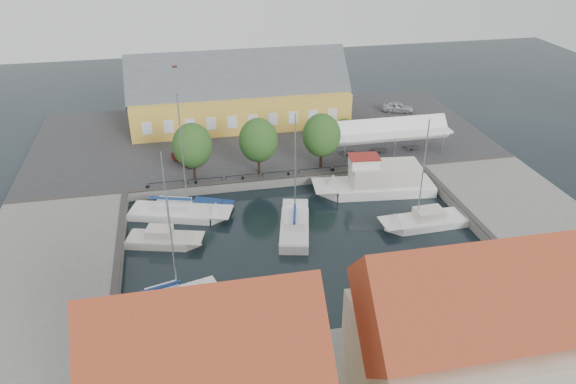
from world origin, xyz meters
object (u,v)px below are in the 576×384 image
object	(u,v)px
car_red	(185,158)
west_boat_a	(178,214)
warehouse	(234,97)
trawler	(378,183)
launch_nw	(212,206)
tent_canopy	(390,131)
launch_sw	(149,341)
car_silver	(398,107)
east_boat_b	(425,223)
center_sailboat	(295,228)
west_boat_b	(163,241)
west_boat_d	(169,303)

from	to	relation	value
car_red	west_boat_a	xyz separation A→B (m)	(-1.22, -10.21, -1.36)
warehouse	car_red	world-z (taller)	warehouse
trawler	launch_nw	world-z (taller)	trawler
tent_canopy	car_red	xyz separation A→B (m)	(-23.86, 1.72, -2.05)
warehouse	launch_sw	distance (m)	41.66
west_boat_a	trawler	bearing A→B (deg)	2.46
launch_sw	warehouse	bearing A→B (deg)	74.45
trawler	car_silver	bearing A→B (deg)	63.34
warehouse	tent_canopy	size ratio (longest dim) A/B	2.04
warehouse	tent_canopy	distance (m)	21.63
west_boat_a	launch_nw	distance (m)	3.65
car_red	car_silver	bearing A→B (deg)	-9.80
car_silver	car_red	bearing A→B (deg)	130.59
east_boat_b	west_boat_a	world-z (taller)	west_boat_a
warehouse	launch_sw	xyz separation A→B (m)	(-11.11, -39.92, -4.34)
car_red	launch_sw	distance (m)	28.09
launch_nw	launch_sw	bearing A→B (deg)	-107.75
car_red	center_sailboat	distance (m)	18.01
car_red	west_boat_b	bearing A→B (deg)	-130.34
center_sailboat	west_boat_b	size ratio (longest dim) A/B	1.23
tent_canopy	east_boat_b	bearing A→B (deg)	-97.35
tent_canopy	launch_nw	xyz separation A→B (m)	(-21.67, -7.22, -3.59)
center_sailboat	west_boat_a	distance (m)	11.81
center_sailboat	launch_sw	bearing A→B (deg)	-136.76
tent_canopy	west_boat_b	world-z (taller)	west_boat_b
tent_canopy	west_boat_a	size ratio (longest dim) A/B	1.06
trawler	west_boat_a	distance (m)	21.11
trawler	east_boat_b	xyz separation A→B (m)	(2.07, -7.46, -0.76)
car_red	center_sailboat	size ratio (longest dim) A/B	0.32
center_sailboat	west_boat_a	world-z (taller)	west_boat_a
car_silver	car_red	size ratio (longest dim) A/B	1.12
launch_nw	warehouse	bearing A→B (deg)	76.46
launch_sw	launch_nw	size ratio (longest dim) A/B	1.08
tent_canopy	west_boat_d	size ratio (longest dim) A/B	1.35
warehouse	car_silver	bearing A→B (deg)	-2.52
car_silver	east_boat_b	world-z (taller)	east_boat_b
west_boat_a	west_boat_b	distance (m)	5.00
car_red	west_boat_a	world-z (taller)	west_boat_a
west_boat_b	launch_nw	size ratio (longest dim) A/B	2.14
west_boat_b	tent_canopy	bearing A→B (deg)	26.53
east_boat_b	car_red	bearing A→B (deg)	142.60
warehouse	tent_canopy	world-z (taller)	warehouse
car_red	warehouse	bearing A→B (deg)	29.01
tent_canopy	west_boat_b	size ratio (longest dim) A/B	1.44
warehouse	tent_canopy	xyz separation A→B (m)	(16.60, -13.86, -0.74)
west_boat_d	tent_canopy	bearing A→B (deg)	40.28
center_sailboat	east_boat_b	distance (m)	12.57
west_boat_a	west_boat_d	xyz separation A→B (m)	(-1.18, -13.77, 0.00)
car_silver	launch_sw	size ratio (longest dim) A/B	0.88
car_silver	launch_nw	size ratio (longest dim) A/B	0.95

